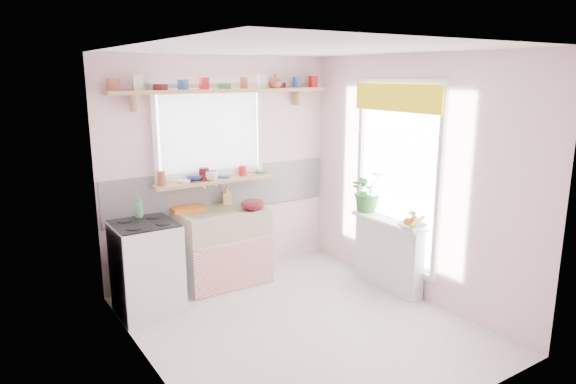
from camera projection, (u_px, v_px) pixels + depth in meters
room at (306, 161)px, 5.57m from camera, size 3.20×3.20×3.20m
sink_unit at (224, 246)px, 5.70m from camera, size 0.95×0.65×1.11m
cooker at (147, 268)px, 4.99m from camera, size 0.58×0.58×0.93m
radiator_ledge at (388, 253)px, 5.59m from camera, size 0.22×0.95×0.78m
windowsill at (214, 181)px, 5.69m from camera, size 1.40×0.22×0.04m
pine_shelf at (225, 91)px, 5.54m from camera, size 2.52×0.24×0.04m
shelf_crockery at (224, 84)px, 5.52m from camera, size 2.47×0.11×0.12m
sill_crockery at (210, 175)px, 5.65m from camera, size 1.35×0.11×0.12m
dish_tray at (188, 208)px, 5.60m from camera, size 0.38×0.30×0.04m
colander at (253, 205)px, 5.58m from camera, size 0.31×0.31×0.12m
jade_plant at (368, 190)px, 5.79m from camera, size 0.50×0.46×0.47m
fruit_bowl at (412, 227)px, 5.12m from camera, size 0.27×0.27×0.07m
herb_pot at (412, 220)px, 5.11m from camera, size 0.11×0.08×0.21m
soap_bottle_sink at (227, 195)px, 5.83m from camera, size 0.12×0.12×0.20m
sill_cup at (212, 176)px, 5.59m from camera, size 0.16×0.16×0.11m
sill_bowl at (195, 177)px, 5.62m from camera, size 0.25×0.25×0.07m
shelf_vase at (275, 81)px, 5.80m from camera, size 0.18×0.18×0.15m
cooker_bottle at (139, 206)px, 5.05m from camera, size 0.12×0.12×0.23m
fruit at (412, 221)px, 5.12m from camera, size 0.20×0.14×0.10m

